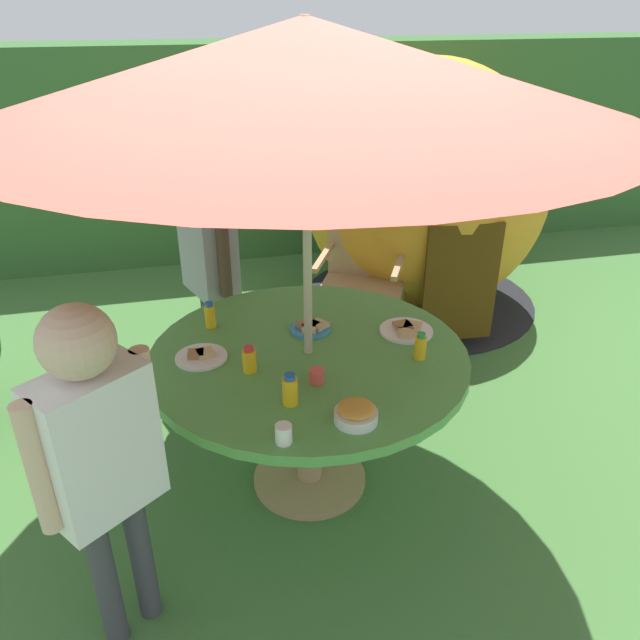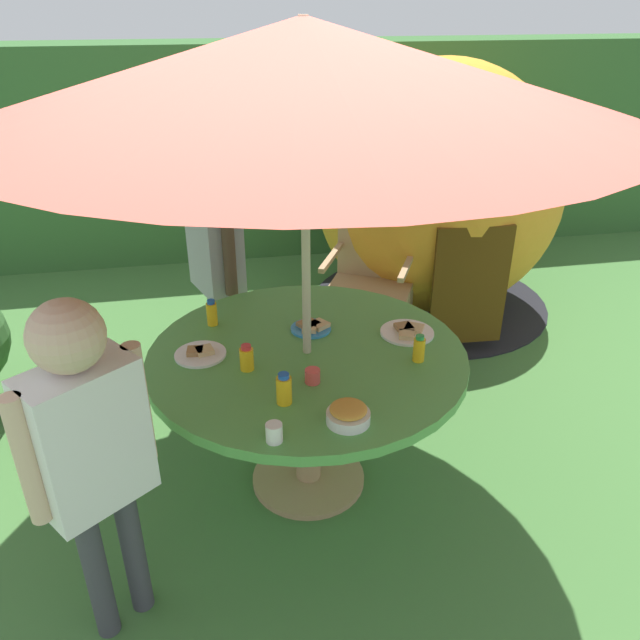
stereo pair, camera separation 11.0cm
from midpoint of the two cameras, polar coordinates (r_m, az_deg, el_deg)
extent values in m
cube|color=#3D6B33|center=(3.14, -0.02, -14.55)|extent=(10.00, 10.00, 0.02)
cube|color=#33602D|center=(5.70, -6.31, 15.20)|extent=(9.00, 0.70, 1.76)
cylinder|color=tan|center=(3.12, -0.02, -14.21)|extent=(0.54, 0.54, 0.03)
cylinder|color=tan|center=(2.92, -0.02, -9.45)|extent=(0.12, 0.12, 0.68)
cylinder|color=#519E47|center=(2.71, -0.02, -3.34)|extent=(1.39, 1.39, 0.04)
cylinder|color=#B7AD8C|center=(2.56, -0.02, 2.75)|extent=(0.04, 0.04, 2.04)
cone|color=#CC4C3F|center=(2.33, -0.03, 22.10)|extent=(2.40, 2.40, 0.34)
cylinder|color=tan|center=(3.88, 0.98, -1.48)|extent=(0.04, 0.04, 0.42)
cylinder|color=tan|center=(3.79, 7.85, -2.45)|extent=(0.04, 0.04, 0.42)
cylinder|color=tan|center=(4.26, 2.61, 1.37)|extent=(0.04, 0.04, 0.42)
cylinder|color=tan|center=(4.19, 8.87, 0.55)|extent=(0.04, 0.04, 0.42)
cube|color=tan|center=(3.92, 5.21, 2.52)|extent=(0.68, 0.67, 0.04)
cube|color=tan|center=(4.02, 6.04, 7.19)|extent=(0.47, 0.26, 0.49)
cube|color=tan|center=(3.88, 1.93, 5.85)|extent=(0.26, 0.45, 0.03)
cube|color=tan|center=(3.80, 8.84, 5.03)|extent=(0.26, 0.45, 0.03)
ellipsoid|color=orange|center=(4.57, 11.46, 11.61)|extent=(1.81, 1.71, 1.75)
cylinder|color=black|center=(4.87, 10.52, 1.76)|extent=(1.86, 1.86, 0.01)
cube|color=#4B310D|center=(4.01, 14.34, 2.96)|extent=(0.48, 0.06, 0.79)
cylinder|color=#3F3F47|center=(3.76, -8.55, -1.06)|extent=(0.08, 0.08, 0.62)
cylinder|color=#3F3F47|center=(3.64, -7.60, -2.06)|extent=(0.08, 0.08, 0.62)
cube|color=#99999E|center=(3.46, -8.71, 6.75)|extent=(0.31, 0.40, 0.52)
cylinder|color=#4C3828|center=(3.62, -9.98, 8.08)|extent=(0.07, 0.07, 0.47)
cylinder|color=#4C3828|center=(3.28, -7.37, 6.13)|extent=(0.07, 0.07, 0.47)
sphere|color=#4C3828|center=(3.34, -9.18, 12.83)|extent=(0.23, 0.23, 0.23)
cylinder|color=#3F3F47|center=(2.47, -18.50, -21.12)|extent=(0.08, 0.08, 0.60)
cylinder|color=#3F3F47|center=(2.51, -15.49, -19.52)|extent=(0.08, 0.08, 0.60)
cube|color=white|center=(2.12, -19.05, -10.13)|extent=(0.39, 0.36, 0.51)
cylinder|color=#D8B293|center=(2.05, -23.86, -11.76)|extent=(0.06, 0.06, 0.46)
cylinder|color=#D8B293|center=(2.18, -14.78, -7.48)|extent=(0.06, 0.06, 0.46)
sphere|color=#D8B293|center=(1.93, -20.71, -1.41)|extent=(0.23, 0.23, 0.23)
cylinder|color=white|center=(2.28, 4.00, -8.89)|extent=(0.16, 0.16, 0.04)
ellipsoid|color=gold|center=(2.26, 4.03, -8.17)|extent=(0.14, 0.14, 0.04)
cylinder|color=white|center=(2.87, 9.07, -1.15)|extent=(0.24, 0.24, 0.01)
cube|color=tan|center=(2.88, 9.70, -0.78)|extent=(0.11, 0.11, 0.02)
cube|color=#9E7547|center=(2.88, 8.79, -0.67)|extent=(0.08, 0.08, 0.02)
cube|color=tan|center=(2.82, 9.06, -1.36)|extent=(0.09, 0.09, 0.02)
cylinder|color=#338CD8|center=(2.87, 0.26, -0.80)|extent=(0.19, 0.19, 0.01)
cube|color=tan|center=(2.87, 1.01, -0.44)|extent=(0.11, 0.11, 0.02)
cube|color=#9E7547|center=(2.88, 0.05, -0.38)|extent=(0.12, 0.12, 0.02)
cube|color=tan|center=(2.84, 0.13, -0.81)|extent=(0.08, 0.08, 0.02)
cylinder|color=white|center=(2.71, -9.75, -3.12)|extent=(0.22, 0.22, 0.01)
cube|color=tan|center=(2.70, -9.38, -2.78)|extent=(0.08, 0.08, 0.02)
cube|color=#9E7547|center=(2.70, -10.23, -2.83)|extent=(0.07, 0.07, 0.02)
cylinder|color=yellow|center=(2.93, -8.81, 0.53)|extent=(0.05, 0.05, 0.11)
cylinder|color=blue|center=(2.90, -8.90, 1.64)|extent=(0.03, 0.03, 0.02)
cylinder|color=yellow|center=(2.35, -1.97, -6.48)|extent=(0.06, 0.06, 0.11)
cylinder|color=blue|center=(2.32, -1.99, -5.16)|extent=(0.04, 0.04, 0.02)
cylinder|color=yellow|center=(2.65, 10.23, -2.72)|extent=(0.05, 0.05, 0.10)
cylinder|color=green|center=(2.62, 10.34, -1.59)|extent=(0.03, 0.03, 0.02)
cylinder|color=yellow|center=(2.57, -5.51, -3.60)|extent=(0.06, 0.06, 0.10)
cylinder|color=red|center=(2.54, -5.56, -2.50)|extent=(0.04, 0.04, 0.02)
cylinder|color=#E04C47|center=(2.48, 0.58, -5.17)|extent=(0.06, 0.06, 0.06)
cylinder|color=white|center=(2.18, -2.76, -10.30)|extent=(0.06, 0.06, 0.07)
camera|label=1|loc=(0.06, -88.86, 0.60)|focal=34.94mm
camera|label=2|loc=(0.06, 91.14, -0.60)|focal=34.94mm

